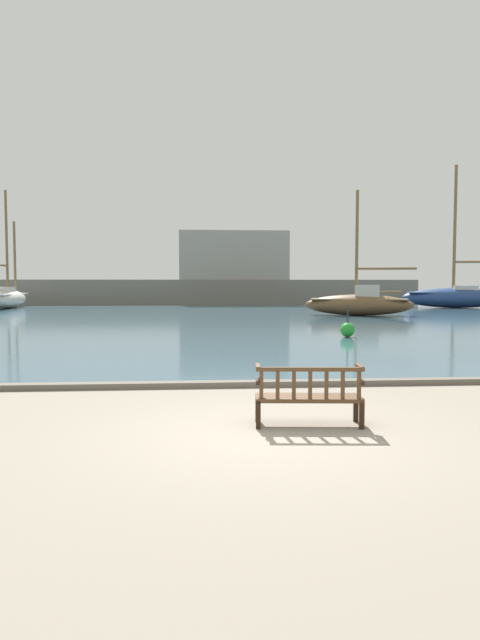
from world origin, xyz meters
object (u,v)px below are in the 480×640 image
sailboat_outer_starboard (359,303)px  channel_buoy (348,330)px  park_bench (309,395)px  sailboat_mid_starboard (7,297)px  sailboat_nearest_starboard (456,296)px

sailboat_outer_starboard → channel_buoy: 15.26m
park_bench → sailboat_outer_starboard: size_ratio=0.20×
sailboat_outer_starboard → sailboat_mid_starboard: (-26.38, 13.14, 0.10)m
channel_buoy → park_bench: bearing=-107.5°
sailboat_outer_starboard → channel_buoy: (-4.69, -14.51, -0.52)m
sailboat_outer_starboard → sailboat_nearest_starboard: (11.47, 10.66, 0.18)m
sailboat_outer_starboard → channel_buoy: bearing=-107.9°
sailboat_nearest_starboard → channel_buoy: 29.92m
park_bench → channel_buoy: bearing=72.5°
park_bench → sailboat_outer_starboard: bearing=72.3°
sailboat_mid_starboard → channel_buoy: sailboat_mid_starboard is taller
park_bench → sailboat_mid_starboard: 44.45m
channel_buoy → sailboat_mid_starboard: bearing=128.1°
sailboat_nearest_starboard → channel_buoy: size_ratio=9.51×
park_bench → sailboat_mid_starboard: bearing=113.2°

